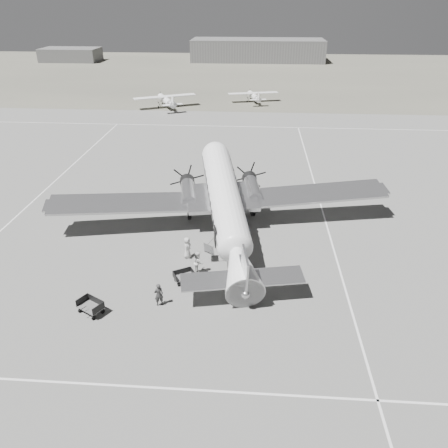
{
  "coord_description": "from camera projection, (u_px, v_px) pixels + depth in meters",
  "views": [
    {
      "loc": [
        4.96,
        -30.73,
        19.2
      ],
      "look_at": [
        2.65,
        1.43,
        2.2
      ],
      "focal_mm": 35.0,
      "sensor_mm": 36.0,
      "label": 1
    }
  ],
  "objects": [
    {
      "name": "baggage_cart_far",
      "position": [
        91.0,
        307.0,
        29.46
      ],
      "size": [
        2.17,
        1.98,
        1.0
      ],
      "primitive_type": null,
      "rotation": [
        0.0,
        0.0,
        -0.52
      ],
      "color": "#505050",
      "rests_on": "ground"
    },
    {
      "name": "shed_secondary",
      "position": [
        71.0,
        55.0,
        140.39
      ],
      "size": [
        18.0,
        10.0,
        4.0
      ],
      "primitive_type": "cube",
      "color": "#505050",
      "rests_on": "ground"
    },
    {
      "name": "ground_crew",
      "position": [
        159.0,
        295.0,
        30.06
      ],
      "size": [
        0.76,
        0.66,
        1.76
      ],
      "primitive_type": "imported",
      "rotation": [
        0.0,
        0.0,
        3.61
      ],
      "color": "#2F2F2F",
      "rests_on": "ground"
    },
    {
      "name": "baggage_cart_near",
      "position": [
        184.0,
        277.0,
        32.72
      ],
      "size": [
        1.92,
        1.75,
        0.89
      ],
      "primitive_type": null,
      "rotation": [
        0.0,
        0.0,
        0.51
      ],
      "color": "#505050",
      "rests_on": "ground"
    },
    {
      "name": "light_plane_right",
      "position": [
        254.0,
        97.0,
        87.03
      ],
      "size": [
        11.85,
        10.47,
        2.1
      ],
      "primitive_type": null,
      "rotation": [
        0.0,
        0.0,
        0.25
      ],
      "color": "white",
      "rests_on": "ground"
    },
    {
      "name": "light_plane_left",
      "position": [
        166.0,
        101.0,
        82.53
      ],
      "size": [
        15.07,
        14.06,
        2.49
      ],
      "primitive_type": null,
      "rotation": [
        0.0,
        0.0,
        0.46
      ],
      "color": "white",
      "rests_on": "ground"
    },
    {
      "name": "passenger",
      "position": [
        187.0,
        248.0,
        35.53
      ],
      "size": [
        0.71,
        0.97,
        1.84
      ],
      "primitive_type": "imported",
      "rotation": [
        0.0,
        0.0,
        1.43
      ],
      "color": "#AAAAA8",
      "rests_on": "ground"
    },
    {
      "name": "dc3_airliner",
      "position": [
        226.0,
        205.0,
        37.84
      ],
      "size": [
        35.2,
        27.59,
        6.01
      ],
      "primitive_type": null,
      "rotation": [
        0.0,
        0.0,
        0.2
      ],
      "color": "#AFAFB1",
      "rests_on": "ground"
    },
    {
      "name": "ground",
      "position": [
        191.0,
        254.0,
        36.38
      ],
      "size": [
        260.0,
        260.0,
        0.0
      ],
      "primitive_type": "plane",
      "color": "slate",
      "rests_on": "ground"
    },
    {
      "name": "taxi_line_left",
      "position": [
        36.0,
        198.0,
        46.34
      ],
      "size": [
        0.15,
        60.0,
        0.01
      ],
      "primitive_type": "cube",
      "color": "silver",
      "rests_on": "ground"
    },
    {
      "name": "taxi_line_near",
      "position": [
        156.0,
        388.0,
        24.03
      ],
      "size": [
        60.0,
        0.15,
        0.01
      ],
      "primitive_type": "cube",
      "color": "silver",
      "rests_on": "ground"
    },
    {
      "name": "hangar_main",
      "position": [
        258.0,
        50.0,
        140.4
      ],
      "size": [
        42.0,
        14.0,
        6.6
      ],
      "color": "#5B5B5B",
      "rests_on": "ground"
    },
    {
      "name": "taxi_line_horizon",
      "position": [
        225.0,
        126.0,
        71.67
      ],
      "size": [
        90.0,
        0.15,
        0.01
      ],
      "primitive_type": "cube",
      "color": "silver",
      "rests_on": "ground"
    },
    {
      "name": "grass_infield",
      "position": [
        239.0,
        73.0,
        120.2
      ],
      "size": [
        260.0,
        90.0,
        0.01
      ],
      "primitive_type": "cube",
      "color": "#5E5C4F",
      "rests_on": "ground"
    },
    {
      "name": "ramp_agent",
      "position": [
        198.0,
        262.0,
        33.56
      ],
      "size": [
        0.88,
        1.04,
        1.89
      ],
      "primitive_type": "imported",
      "rotation": [
        0.0,
        0.0,
        1.77
      ],
      "color": "silver",
      "rests_on": "ground"
    },
    {
      "name": "taxi_line_right",
      "position": [
        337.0,
        260.0,
        35.62
      ],
      "size": [
        0.15,
        80.0,
        0.01
      ],
      "primitive_type": "cube",
      "color": "silver",
      "rests_on": "ground"
    }
  ]
}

